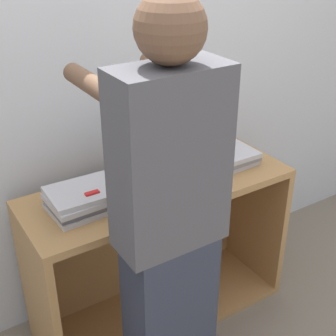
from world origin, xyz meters
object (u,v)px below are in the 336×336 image
object	(u,v)px
laptop_open	(155,172)
person	(169,231)
laptop_stack_left	(88,198)
laptop_stack_right	(222,159)

from	to	relation	value
laptop_open	person	size ratio (longest dim) A/B	0.19
laptop_stack_left	laptop_stack_right	bearing A→B (deg)	0.41
laptop_stack_right	person	size ratio (longest dim) A/B	0.20
laptop_stack_left	laptop_stack_right	xyz separation A→B (m)	(0.73, 0.01, -0.01)
laptop_open	laptop_stack_left	size ratio (longest dim) A/B	0.96
laptop_stack_left	laptop_open	bearing A→B (deg)	7.08
laptop_stack_left	person	bearing A→B (deg)	-72.01
laptop_stack_right	person	xyz separation A→B (m)	(-0.59, -0.43, 0.04)
laptop_open	laptop_stack_left	world-z (taller)	laptop_open
laptop_stack_right	person	distance (m)	0.73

